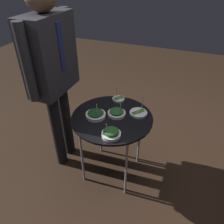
{
  "coord_description": "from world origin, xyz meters",
  "views": [
    {
      "loc": [
        -1.41,
        -0.55,
        1.78
      ],
      "look_at": [
        0.0,
        0.0,
        0.72
      ],
      "focal_mm": 35.0,
      "sensor_mm": 36.0,
      "label": 1
    }
  ],
  "objects_px": {
    "serving_cart": "(112,121)",
    "bowl_spinach_near_rim": "(117,113)",
    "bowl_asparagus_center": "(138,113)",
    "bowl_spinach_back_left": "(96,114)",
    "waiter_figure": "(52,64)",
    "bowl_asparagus_mid_left": "(118,99)",
    "bowl_spinach_back_right": "(111,133)"
  },
  "relations": [
    {
      "from": "bowl_spinach_back_left",
      "to": "bowl_spinach_back_right",
      "type": "height_order",
      "value": "bowl_spinach_back_left"
    },
    {
      "from": "bowl_spinach_near_rim",
      "to": "bowl_asparagus_center",
      "type": "xyz_separation_m",
      "value": [
        0.08,
        -0.17,
        -0.01
      ]
    },
    {
      "from": "bowl_spinach_near_rim",
      "to": "waiter_figure",
      "type": "height_order",
      "value": "waiter_figure"
    },
    {
      "from": "serving_cart",
      "to": "bowl_spinach_back_left",
      "type": "xyz_separation_m",
      "value": [
        -0.05,
        0.13,
        0.07
      ]
    },
    {
      "from": "bowl_asparagus_center",
      "to": "bowl_spinach_back_right",
      "type": "height_order",
      "value": "bowl_asparagus_center"
    },
    {
      "from": "bowl_spinach_back_right",
      "to": "waiter_figure",
      "type": "height_order",
      "value": "waiter_figure"
    },
    {
      "from": "bowl_spinach_near_rim",
      "to": "bowl_asparagus_center",
      "type": "relative_size",
      "value": 0.91
    },
    {
      "from": "bowl_asparagus_center",
      "to": "waiter_figure",
      "type": "bearing_deg",
      "value": 99.5
    },
    {
      "from": "bowl_spinach_back_left",
      "to": "bowl_spinach_back_right",
      "type": "distance_m",
      "value": 0.28
    },
    {
      "from": "serving_cart",
      "to": "bowl_asparagus_mid_left",
      "type": "height_order",
      "value": "bowl_asparagus_mid_left"
    },
    {
      "from": "bowl_spinach_near_rim",
      "to": "waiter_figure",
      "type": "bearing_deg",
      "value": 94.13
    },
    {
      "from": "serving_cart",
      "to": "bowl_spinach_near_rim",
      "type": "xyz_separation_m",
      "value": [
        0.04,
        -0.03,
        0.07
      ]
    },
    {
      "from": "bowl_asparagus_mid_left",
      "to": "bowl_spinach_back_right",
      "type": "bearing_deg",
      "value": -166.24
    },
    {
      "from": "bowl_spinach_back_right",
      "to": "bowl_asparagus_center",
      "type": "bearing_deg",
      "value": -18.03
    },
    {
      "from": "serving_cart",
      "to": "bowl_spinach_near_rim",
      "type": "distance_m",
      "value": 0.08
    },
    {
      "from": "bowl_asparagus_mid_left",
      "to": "bowl_asparagus_center",
      "type": "bearing_deg",
      "value": -122.7
    },
    {
      "from": "bowl_asparagus_mid_left",
      "to": "waiter_figure",
      "type": "bearing_deg",
      "value": 119.29
    },
    {
      "from": "bowl_spinach_back_right",
      "to": "waiter_figure",
      "type": "xyz_separation_m",
      "value": [
        0.23,
        0.62,
        0.37
      ]
    },
    {
      "from": "serving_cart",
      "to": "waiter_figure",
      "type": "distance_m",
      "value": 0.7
    },
    {
      "from": "serving_cart",
      "to": "bowl_asparagus_center",
      "type": "xyz_separation_m",
      "value": [
        0.12,
        -0.2,
        0.06
      ]
    },
    {
      "from": "bowl_spinach_back_right",
      "to": "waiter_figure",
      "type": "bearing_deg",
      "value": 69.44
    },
    {
      "from": "serving_cart",
      "to": "bowl_spinach_near_rim",
      "type": "bearing_deg",
      "value": -34.63
    },
    {
      "from": "bowl_asparagus_center",
      "to": "bowl_asparagus_mid_left",
      "type": "height_order",
      "value": "bowl_asparagus_center"
    },
    {
      "from": "bowl_asparagus_center",
      "to": "bowl_asparagus_mid_left",
      "type": "bearing_deg",
      "value": 57.3
    },
    {
      "from": "bowl_spinach_back_left",
      "to": "bowl_spinach_near_rim",
      "type": "height_order",
      "value": "bowl_spinach_back_left"
    },
    {
      "from": "bowl_spinach_back_right",
      "to": "waiter_figure",
      "type": "relative_size",
      "value": 0.09
    },
    {
      "from": "serving_cart",
      "to": "bowl_spinach_back_left",
      "type": "distance_m",
      "value": 0.16
    },
    {
      "from": "bowl_spinach_back_right",
      "to": "bowl_asparagus_mid_left",
      "type": "bearing_deg",
      "value": 13.76
    },
    {
      "from": "bowl_spinach_back_left",
      "to": "bowl_asparagus_mid_left",
      "type": "xyz_separation_m",
      "value": [
        0.33,
        -0.09,
        -0.01
      ]
    },
    {
      "from": "serving_cart",
      "to": "bowl_spinach_back_left",
      "type": "relative_size",
      "value": 4.11
    },
    {
      "from": "bowl_asparagus_center",
      "to": "waiter_figure",
      "type": "height_order",
      "value": "waiter_figure"
    },
    {
      "from": "bowl_spinach_near_rim",
      "to": "bowl_asparagus_center",
      "type": "bearing_deg",
      "value": -64.37
    }
  ]
}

